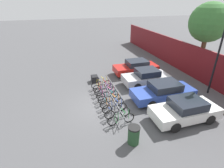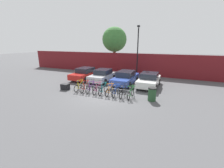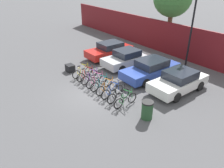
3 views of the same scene
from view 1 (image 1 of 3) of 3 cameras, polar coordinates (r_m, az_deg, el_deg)
ground_plane at (r=12.42m, az=-2.84°, el=-7.14°), size 120.00×120.00×0.00m
hoarding_wall at (r=16.53m, az=30.92°, el=3.43°), size 36.00×0.16×2.92m
bike_rack at (r=12.50m, az=-0.16°, el=-4.16°), size 5.43×0.04×0.57m
bicycle_yellow at (r=14.61m, az=-3.49°, el=-0.03°), size 0.68×1.71×1.05m
bicycle_red at (r=14.08m, az=-2.89°, el=-1.08°), size 0.68×1.71×1.05m
bicycle_purple at (r=13.57m, az=-2.28°, el=-2.18°), size 0.68×1.71×1.05m
bicycle_pink at (r=13.00m, az=-1.50°, el=-3.54°), size 0.68×1.71×1.05m
bicycle_teal at (r=12.56m, az=-0.85°, el=-4.68°), size 0.68×1.71×1.05m
bicycle_orange at (r=12.04m, az=-0.00°, el=-6.17°), size 0.68×1.71×1.05m
bicycle_blue at (r=11.58m, az=0.83°, el=-7.63°), size 0.68×1.71×1.05m
bicycle_black at (r=11.10m, az=1.80°, el=-9.30°), size 0.68×1.71×1.05m
bicycle_green at (r=10.60m, az=2.95°, el=-11.26°), size 0.68×1.71×1.05m
car_red at (r=17.52m, az=7.82°, el=5.46°), size 1.91×4.30×1.40m
car_silver at (r=15.43m, az=11.05°, el=2.26°), size 1.91×3.97×1.40m
car_blue at (r=13.33m, az=16.36°, el=-2.34°), size 1.91×4.60×1.40m
car_white at (r=11.67m, az=22.76°, el=-7.82°), size 1.91×4.14×1.40m
lamp_post at (r=14.86m, az=31.66°, el=9.49°), size 0.24×0.44×6.31m
trash_bin at (r=9.39m, az=7.08°, el=-16.19°), size 0.63×0.63×1.03m
cargo_crate at (r=15.89m, az=-5.69°, el=1.73°), size 0.70×0.56×0.55m
tree_behind_hoarding at (r=19.61m, az=29.06°, el=17.06°), size 3.66×3.66×6.62m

